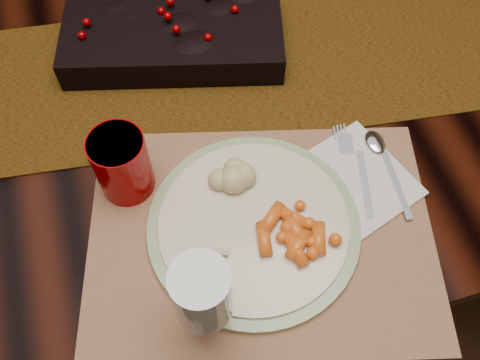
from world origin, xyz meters
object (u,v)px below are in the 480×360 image
object	(u,v)px
dinner_plate	(254,225)
napkin	(357,178)
turkey_shreds	(205,257)
dining_table	(219,174)
centerpiece	(173,31)
red_cup	(122,164)
wine_glass	(204,306)
baby_carrots	(290,229)
mashed_potatoes	(227,171)
placemat_main	(261,234)

from	to	relation	value
dinner_plate	napkin	size ratio (longest dim) A/B	1.89
napkin	turkey_shreds	bearing A→B (deg)	176.05
dining_table	centerpiece	bearing A→B (deg)	134.74
dinner_plate	turkey_shreds	bearing A→B (deg)	-158.08
red_cup	wine_glass	size ratio (longest dim) A/B	0.59
baby_carrots	mashed_potatoes	xyz separation A→B (m)	(-0.06, 0.11, 0.01)
dining_table	red_cup	distance (m)	0.51
placemat_main	turkey_shreds	distance (m)	0.09
mashed_potatoes	napkin	xyz separation A→B (m)	(0.19, -0.05, -0.03)
centerpiece	baby_carrots	distance (m)	0.41
baby_carrots	wine_glass	world-z (taller)	wine_glass
dining_table	dinner_plate	distance (m)	0.51
dining_table	dinner_plate	xyz separation A→B (m)	(-0.03, -0.32, 0.39)
dining_table	turkey_shreds	distance (m)	0.55
dinner_plate	mashed_potatoes	world-z (taller)	mashed_potatoes
dinner_plate	wine_glass	bearing A→B (deg)	-130.24
mashed_potatoes	dining_table	bearing A→B (deg)	80.33
placemat_main	turkey_shreds	size ratio (longest dim) A/B	6.90
centerpiece	turkey_shreds	world-z (taller)	centerpiece
baby_carrots	napkin	distance (m)	0.14
centerpiece	placemat_main	distance (m)	0.39
centerpiece	dinner_plate	size ratio (longest dim) A/B	1.22
centerpiece	napkin	distance (m)	0.40
baby_carrots	wine_glass	size ratio (longest dim) A/B	0.58
dining_table	placemat_main	distance (m)	0.50
dining_table	baby_carrots	bearing A→B (deg)	-87.21
mashed_potatoes	napkin	bearing A→B (deg)	-14.66
placemat_main	wine_glass	size ratio (longest dim) A/B	2.63
dining_table	wine_glass	world-z (taller)	wine_glass
baby_carrots	turkey_shreds	distance (m)	0.12
dining_table	dinner_plate	world-z (taller)	dinner_plate
dining_table	centerpiece	xyz separation A→B (m)	(-0.05, 0.05, 0.41)
baby_carrots	red_cup	world-z (taller)	red_cup
red_cup	centerpiece	bearing A→B (deg)	62.61
baby_carrots	red_cup	xyz separation A→B (m)	(-0.20, 0.15, 0.03)
mashed_potatoes	placemat_main	bearing A→B (deg)	-76.12
turkey_shreds	red_cup	size ratio (longest dim) A/B	0.65
red_cup	dining_table	bearing A→B (deg)	47.72
wine_glass	baby_carrots	bearing A→B (deg)	32.12
dining_table	placemat_main	size ratio (longest dim) A/B	3.71
dinner_plate	centerpiece	bearing A→B (deg)	93.88
baby_carrots	turkey_shreds	xyz separation A→B (m)	(-0.12, -0.00, -0.00)
centerpiece	dinner_plate	distance (m)	0.38
placemat_main	baby_carrots	world-z (taller)	baby_carrots
napkin	wine_glass	xyz separation A→B (m)	(-0.27, -0.15, 0.09)
baby_carrots	wine_glass	xyz separation A→B (m)	(-0.14, -0.09, 0.06)
baby_carrots	mashed_potatoes	distance (m)	0.12
turkey_shreds	wine_glass	size ratio (longest dim) A/B	0.38
placemat_main	napkin	world-z (taller)	napkin
centerpiece	mashed_potatoes	xyz separation A→B (m)	(0.01, -0.29, -0.00)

